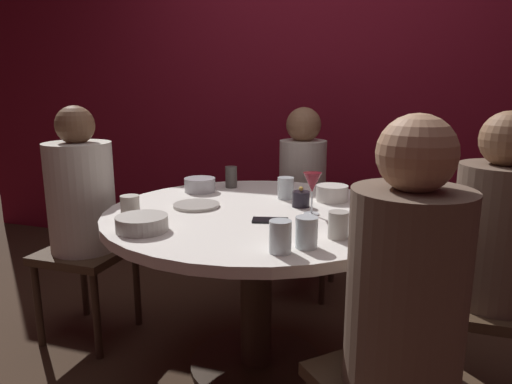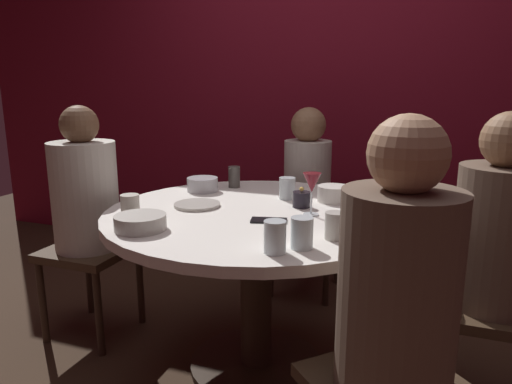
{
  "view_description": "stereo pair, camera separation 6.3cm",
  "coord_description": "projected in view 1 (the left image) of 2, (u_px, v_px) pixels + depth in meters",
  "views": [
    {
      "loc": [
        0.6,
        -1.82,
        1.26
      ],
      "look_at": [
        0.0,
        0.0,
        0.83
      ],
      "focal_mm": 32.6,
      "sensor_mm": 36.0,
      "label": 1
    },
    {
      "loc": [
        0.66,
        -1.8,
        1.26
      ],
      "look_at": [
        0.0,
        0.0,
        0.83
      ],
      "focal_mm": 32.6,
      "sensor_mm": 36.0,
      "label": 2
    }
  ],
  "objects": [
    {
      "name": "ground_plane",
      "position": [
        256.0,
        366.0,
        2.15
      ],
      "size": [
        8.0,
        8.0,
        0.0
      ],
      "primitive_type": "plane",
      "color": "#382619"
    },
    {
      "name": "back_wall",
      "position": [
        323.0,
        81.0,
        3.23
      ],
      "size": [
        6.0,
        0.1,
        2.6
      ],
      "primitive_type": "cube",
      "color": "maroon",
      "rests_on": "ground"
    },
    {
      "name": "dining_table",
      "position": [
        256.0,
        246.0,
        2.02
      ],
      "size": [
        1.29,
        1.29,
        0.75
      ],
      "color": "white",
      "rests_on": "ground"
    },
    {
      "name": "seated_diner_left",
      "position": [
        81.0,
        199.0,
        2.26
      ],
      "size": [
        0.4,
        0.4,
        1.18
      ],
      "rotation": [
        0.0,
        0.0,
        6.28
      ],
      "color": "#3F2D1E",
      "rests_on": "ground"
    },
    {
      "name": "seated_diner_back",
      "position": [
        302.0,
        179.0,
        2.81
      ],
      "size": [
        0.4,
        0.4,
        1.14
      ],
      "rotation": [
        0.0,
        0.0,
        4.71
      ],
      "color": "#3F2D1E",
      "rests_on": "ground"
    },
    {
      "name": "seated_diner_right",
      "position": [
        498.0,
        236.0,
        1.7
      ],
      "size": [
        0.4,
        0.4,
        1.18
      ],
      "rotation": [
        0.0,
        0.0,
        3.14
      ],
      "color": "#3F2D1E",
      "rests_on": "ground"
    },
    {
      "name": "seated_diner_front_right",
      "position": [
        406.0,
        291.0,
        1.22
      ],
      "size": [
        0.57,
        0.57,
        1.2
      ],
      "rotation": [
        0.0,
        0.0,
        2.36
      ],
      "color": "#3F2D1E",
      "rests_on": "ground"
    },
    {
      "name": "candle_holder",
      "position": [
        301.0,
        199.0,
        2.03
      ],
      "size": [
        0.08,
        0.08,
        0.09
      ],
      "color": "black",
      "rests_on": "dining_table"
    },
    {
      "name": "wine_glass",
      "position": [
        312.0,
        184.0,
        1.88
      ],
      "size": [
        0.08,
        0.08,
        0.18
      ],
      "color": "silver",
      "rests_on": "dining_table"
    },
    {
      "name": "dinner_plate",
      "position": [
        196.0,
        205.0,
        2.04
      ],
      "size": [
        0.2,
        0.2,
        0.01
      ],
      "primitive_type": "cylinder",
      "color": "#B2ADA3",
      "rests_on": "dining_table"
    },
    {
      "name": "cell_phone",
      "position": [
        270.0,
        220.0,
        1.82
      ],
      "size": [
        0.15,
        0.1,
        0.01
      ],
      "primitive_type": "cube",
      "rotation": [
        0.0,
        0.0,
        4.95
      ],
      "color": "black",
      "rests_on": "dining_table"
    },
    {
      "name": "bowl_serving_large",
      "position": [
        200.0,
        185.0,
        2.33
      ],
      "size": [
        0.16,
        0.16,
        0.07
      ],
      "primitive_type": "cylinder",
      "color": "#B7B7BC",
      "rests_on": "dining_table"
    },
    {
      "name": "bowl_salad_center",
      "position": [
        371.0,
        207.0,
        1.89
      ],
      "size": [
        0.13,
        0.13,
        0.07
      ],
      "primitive_type": "cylinder",
      "color": "#4C4742",
      "rests_on": "dining_table"
    },
    {
      "name": "bowl_small_white",
      "position": [
        332.0,
        193.0,
        2.14
      ],
      "size": [
        0.15,
        0.15,
        0.07
      ],
      "primitive_type": "cylinder",
      "color": "silver",
      "rests_on": "dining_table"
    },
    {
      "name": "bowl_sauce_side",
      "position": [
        142.0,
        223.0,
        1.69
      ],
      "size": [
        0.19,
        0.19,
        0.06
      ],
      "primitive_type": "cylinder",
      "color": "#B2ADA3",
      "rests_on": "dining_table"
    },
    {
      "name": "cup_near_candle",
      "position": [
        286.0,
        188.0,
        2.18
      ],
      "size": [
        0.08,
        0.08,
        0.1
      ],
      "primitive_type": "cylinder",
      "color": "silver",
      "rests_on": "dining_table"
    },
    {
      "name": "cup_by_left_diner",
      "position": [
        306.0,
        232.0,
        1.51
      ],
      "size": [
        0.07,
        0.07,
        0.1
      ],
      "primitive_type": "cylinder",
      "color": "silver",
      "rests_on": "dining_table"
    },
    {
      "name": "cup_by_right_diner",
      "position": [
        280.0,
        237.0,
        1.47
      ],
      "size": [
        0.07,
        0.07,
        0.11
      ],
      "primitive_type": "cylinder",
      "color": "silver",
      "rests_on": "dining_table"
    },
    {
      "name": "cup_center_front",
      "position": [
        338.0,
        225.0,
        1.61
      ],
      "size": [
        0.07,
        0.07,
        0.09
      ],
      "primitive_type": "cylinder",
      "color": "#B2ADA3",
      "rests_on": "dining_table"
    },
    {
      "name": "cup_far_edge",
      "position": [
        231.0,
        177.0,
        2.42
      ],
      "size": [
        0.06,
        0.06,
        0.11
      ],
      "primitive_type": "cylinder",
      "color": "#4C4742",
      "rests_on": "dining_table"
    },
    {
      "name": "cup_beside_wine",
      "position": [
        130.0,
        208.0,
        1.83
      ],
      "size": [
        0.07,
        0.07,
        0.1
      ],
      "primitive_type": "cylinder",
      "color": "beige",
      "rests_on": "dining_table"
    },
    {
      "name": "fork_near_plate",
      "position": [
        280.0,
        185.0,
        2.48
      ],
      "size": [
        0.07,
        0.18,
        0.01
      ],
      "primitive_type": "cube",
      "rotation": [
        0.0,
        0.0,
        0.32
      ],
      "color": "#B7B7BC",
      "rests_on": "dining_table"
    }
  ]
}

